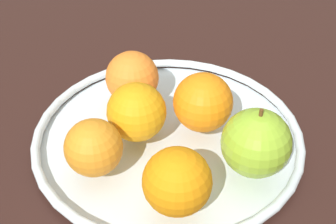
% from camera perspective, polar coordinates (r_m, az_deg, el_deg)
% --- Properties ---
extents(ground_plane, '(1.58, 1.58, 0.04)m').
position_cam_1_polar(ground_plane, '(0.62, 0.00, -4.90)').
color(ground_plane, black).
extents(fruit_bowl, '(0.36, 0.36, 0.02)m').
position_cam_1_polar(fruit_bowl, '(0.60, 0.00, -2.89)').
color(fruit_bowl, silver).
rests_on(fruit_bowl, ground_plane).
extents(apple, '(0.08, 0.08, 0.09)m').
position_cam_1_polar(apple, '(0.53, 11.17, -3.72)').
color(apple, '#8DBB2E').
rests_on(apple, fruit_bowl).
extents(orange_front_left, '(0.08, 0.08, 0.08)m').
position_cam_1_polar(orange_front_left, '(0.58, 4.43, 1.23)').
color(orange_front_left, orange).
rests_on(orange_front_left, fruit_bowl).
extents(orange_center, '(0.07, 0.07, 0.07)m').
position_cam_1_polar(orange_center, '(0.53, -9.38, -4.46)').
color(orange_center, orange).
rests_on(orange_center, fruit_bowl).
extents(orange_back_left, '(0.07, 0.07, 0.07)m').
position_cam_1_polar(orange_back_left, '(0.63, -4.54, 4.35)').
color(orange_back_left, orange).
rests_on(orange_back_left, fruit_bowl).
extents(orange_back_right, '(0.07, 0.07, 0.07)m').
position_cam_1_polar(orange_back_right, '(0.48, 1.16, -8.77)').
color(orange_back_right, orange).
rests_on(orange_back_right, fruit_bowl).
extents(orange_front_right, '(0.08, 0.08, 0.08)m').
position_cam_1_polar(orange_front_right, '(0.57, -4.00, 0.02)').
color(orange_front_right, orange).
rests_on(orange_front_right, fruit_bowl).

